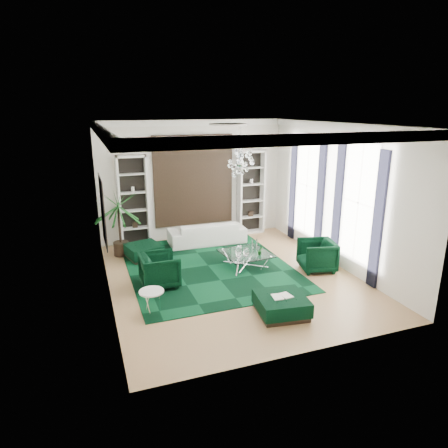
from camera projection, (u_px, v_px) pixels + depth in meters
name	position (u px, v px, depth m)	size (l,w,h in m)	color
floor	(232.00, 277.00, 10.19)	(6.00, 7.00, 0.02)	tan
ceiling	(233.00, 123.00, 9.11)	(6.00, 7.00, 0.02)	white
wall_back	(193.00, 180.00, 12.82)	(6.00, 0.02, 3.80)	silver
wall_front	(309.00, 252.00, 6.49)	(6.00, 0.02, 3.80)	silver
wall_left	(103.00, 216.00, 8.67)	(0.02, 7.00, 3.80)	silver
wall_right	(337.00, 195.00, 10.63)	(0.02, 7.00, 3.80)	silver
crown_molding	(233.00, 128.00, 9.14)	(6.00, 7.00, 0.18)	white
ceiling_medallion	(228.00, 125.00, 9.39)	(0.90, 0.90, 0.05)	white
tapestry	(194.00, 181.00, 12.77)	(2.50, 0.06, 2.80)	black
shelving_left	(134.00, 202.00, 12.14)	(0.90, 0.38, 2.80)	white
shelving_right	(251.00, 193.00, 13.42)	(0.90, 0.38, 2.80)	white
painting	(103.00, 211.00, 9.24)	(0.04, 1.30, 1.60)	black
window_near	(359.00, 203.00, 9.81)	(0.03, 1.10, 2.90)	white
curtain_near_a	(378.00, 221.00, 9.17)	(0.07, 0.30, 3.25)	black
curtain_near_b	(338.00, 206.00, 10.58)	(0.07, 0.30, 3.25)	black
window_far	(307.00, 185.00, 11.98)	(0.03, 1.10, 2.90)	white
curtain_far_a	(320.00, 199.00, 11.33)	(0.07, 0.30, 3.25)	black
curtain_far_b	(293.00, 189.00, 12.74)	(0.07, 0.30, 3.25)	black
rug	(208.00, 266.00, 10.88)	(4.20, 5.00, 0.02)	black
sofa	(207.00, 233.00, 12.61)	(2.39, 0.94, 0.70)	white
armchair_left	(160.00, 270.00, 9.57)	(0.87, 0.89, 0.81)	black
armchair_right	(317.00, 255.00, 10.52)	(0.87, 0.89, 0.81)	black
coffee_table	(246.00, 260.00, 10.74)	(1.20, 1.20, 0.41)	white
ottoman_side	(143.00, 251.00, 11.39)	(0.90, 0.90, 0.40)	black
ottoman_front	(281.00, 305.00, 8.31)	(1.00, 1.00, 0.40)	black
book	(282.00, 296.00, 8.25)	(0.42, 0.28, 0.03)	white
side_table	(152.00, 302.00, 8.33)	(0.52, 0.52, 0.50)	white
palm	(119.00, 215.00, 11.35)	(1.50, 1.50, 2.40)	#19591E
chandelier	(240.00, 163.00, 9.69)	(0.80, 0.80, 0.72)	white
table_plant	(260.00, 250.00, 10.52)	(0.13, 0.11, 0.24)	#19591E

